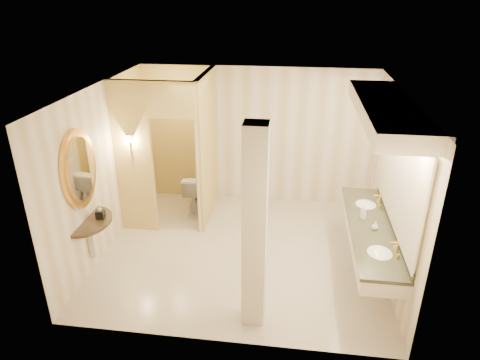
{
  "coord_description": "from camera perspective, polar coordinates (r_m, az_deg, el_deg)",
  "views": [
    {
      "loc": [
        0.77,
        -5.95,
        4.04
      ],
      "look_at": [
        -0.06,
        0.2,
        1.21
      ],
      "focal_mm": 32.0,
      "sensor_mm": 36.0,
      "label": 1
    }
  ],
  "objects": [
    {
      "name": "wall_right",
      "position": [
        6.7,
        19.74,
        -0.74
      ],
      "size": [
        0.02,
        4.0,
        2.7
      ],
      "primitive_type": "cube",
      "color": "silver",
      "rests_on": "floor"
    },
    {
      "name": "soap_bottle_c",
      "position": [
        6.61,
        16.11,
        -4.06
      ],
      "size": [
        0.1,
        0.1,
        0.23
      ],
      "primitive_type": "imported",
      "rotation": [
        0.0,
        0.0,
        -0.14
      ],
      "color": "#C6B28C",
      "rests_on": "vanity"
    },
    {
      "name": "wall_back",
      "position": [
        8.43,
        2.03,
        5.84
      ],
      "size": [
        4.5,
        0.02,
        2.7
      ],
      "primitive_type": "cube",
      "color": "silver",
      "rests_on": "floor"
    },
    {
      "name": "soap_bottle_a",
      "position": [
        6.62,
        16.13,
        -4.41
      ],
      "size": [
        0.07,
        0.07,
        0.15
      ],
      "primitive_type": "imported",
      "rotation": [
        0.0,
        0.0,
        0.11
      ],
      "color": "beige",
      "rests_on": "vanity"
    },
    {
      "name": "wall_left",
      "position": [
        7.19,
        -17.8,
        1.29
      ],
      "size": [
        0.02,
        4.0,
        2.7
      ],
      "primitive_type": "cube",
      "color": "silver",
      "rests_on": "floor"
    },
    {
      "name": "toilet",
      "position": [
        8.4,
        -5.99,
        -1.51
      ],
      "size": [
        0.5,
        0.78,
        0.76
      ],
      "primitive_type": "imported",
      "rotation": [
        0.0,
        0.0,
        3.24
      ],
      "color": "white",
      "rests_on": "floor"
    },
    {
      "name": "wall_front",
      "position": [
        4.84,
        -2.8,
        -9.31
      ],
      "size": [
        4.5,
        0.02,
        2.7
      ],
      "primitive_type": "cube",
      "color": "silver",
      "rests_on": "floor"
    },
    {
      "name": "toilet_closet",
      "position": [
        7.65,
        -7.08,
        3.97
      ],
      "size": [
        1.5,
        1.55,
        2.7
      ],
      "color": "#F4DE7F",
      "rests_on": "floor"
    },
    {
      "name": "wall_sconce",
      "position": [
        7.3,
        -14.49,
        5.25
      ],
      "size": [
        0.14,
        0.14,
        0.42
      ],
      "color": "gold",
      "rests_on": "toilet_closet"
    },
    {
      "name": "tissue_box",
      "position": [
        6.72,
        -18.12,
        -4.37
      ],
      "size": [
        0.13,
        0.13,
        0.12
      ],
      "primitive_type": "cube",
      "rotation": [
        0.0,
        0.0,
        0.13
      ],
      "color": "black",
      "rests_on": "console_shelf"
    },
    {
      "name": "console_shelf",
      "position": [
        6.55,
        -20.25,
        -1.54
      ],
      "size": [
        0.89,
        0.89,
        1.9
      ],
      "color": "black",
      "rests_on": "floor"
    },
    {
      "name": "soap_bottle_b",
      "position": [
        6.39,
        17.56,
        -5.87
      ],
      "size": [
        0.11,
        0.11,
        0.12
      ],
      "primitive_type": "imported",
      "rotation": [
        0.0,
        0.0,
        0.22
      ],
      "color": "silver",
      "rests_on": "vanity"
    },
    {
      "name": "vanity",
      "position": [
        6.17,
        18.33,
        0.18
      ],
      "size": [
        0.75,
        2.72,
        2.09
      ],
      "color": "silver",
      "rests_on": "floor"
    },
    {
      "name": "ceiling",
      "position": [
        6.15,
        0.31,
        11.89
      ],
      "size": [
        4.5,
        4.5,
        0.0
      ],
      "primitive_type": "plane",
      "rotation": [
        3.14,
        0.0,
        0.0
      ],
      "color": "white",
      "rests_on": "wall_back"
    },
    {
      "name": "floor",
      "position": [
        7.23,
        0.26,
        -9.48
      ],
      "size": [
        4.5,
        4.5,
        0.0
      ],
      "primitive_type": "plane",
      "color": "beige",
      "rests_on": "ground"
    },
    {
      "name": "pillar",
      "position": [
        5.19,
        1.96,
        -6.73
      ],
      "size": [
        0.29,
        0.29,
        2.7
      ],
      "primitive_type": "cube",
      "color": "silver",
      "rests_on": "floor"
    }
  ]
}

